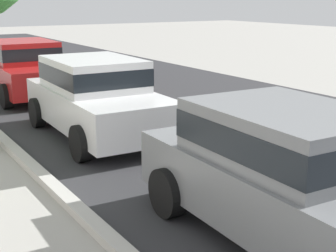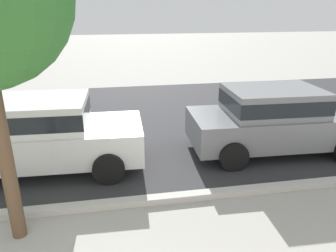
% 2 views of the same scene
% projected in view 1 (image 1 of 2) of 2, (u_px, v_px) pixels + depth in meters
% --- Properties ---
extents(street_surface, '(60.00, 9.00, 0.01)m').
position_uv_depth(street_surface, '(210.00, 118.00, 11.46)').
color(street_surface, '#2D2D30').
rests_on(street_surface, ground).
extents(curb_stone, '(60.00, 0.20, 0.12)m').
position_uv_depth(curb_stone, '(10.00, 146.00, 9.09)').
color(curb_stone, '#B2AFA8').
rests_on(curb_stone, ground).
extents(parked_car_red, '(4.16, 2.03, 1.56)m').
position_uv_depth(parked_car_red, '(25.00, 67.00, 13.80)').
color(parked_car_red, '#B21E1E').
rests_on(parked_car_red, ground).
extents(parked_car_white, '(4.16, 2.03, 1.56)m').
position_uv_depth(parked_car_white, '(96.00, 95.00, 9.81)').
color(parked_car_white, silver).
rests_on(parked_car_white, ground).
extents(parked_car_grey, '(4.16, 2.03, 1.56)m').
position_uv_depth(parked_car_grey, '(292.00, 172.00, 5.46)').
color(parked_car_grey, slate).
rests_on(parked_car_grey, ground).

